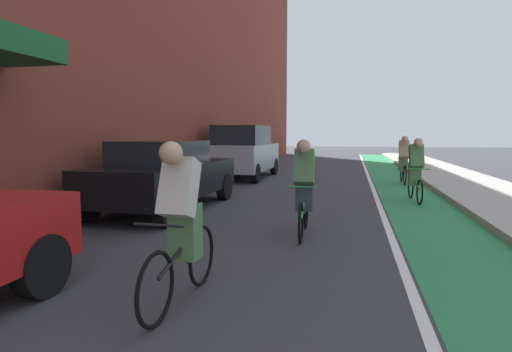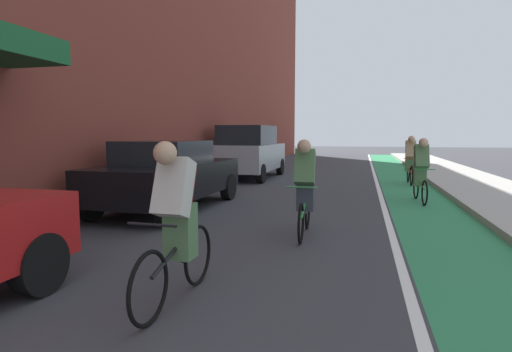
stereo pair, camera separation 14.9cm
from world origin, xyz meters
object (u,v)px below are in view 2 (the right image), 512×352
Objects in this scene: parked_sedan_black at (168,174)px; cyclist_lead at (176,219)px; cyclist_mid at (305,185)px; cyclist_far at (410,159)px; cyclist_trailing at (421,168)px; parked_suv_silver at (249,151)px.

parked_sedan_black is 5.29m from cyclist_lead.
cyclist_far is at bearing 72.78° from cyclist_mid.
cyclist_trailing is at bearing -92.30° from cyclist_far.
parked_suv_silver is 5.75m from cyclist_far.
cyclist_trailing is (5.57, -4.40, -0.17)m from parked_suv_silver.
cyclist_mid reaches higher than parked_sedan_black.
cyclist_mid is at bearing 74.22° from cyclist_lead.
parked_suv_silver is 2.52× the size of cyclist_far.
parked_suv_silver is (0.00, 6.86, 0.23)m from parked_sedan_black.
cyclist_trailing is at bearing -38.31° from parked_suv_silver.
cyclist_trailing is (2.31, 4.10, -0.00)m from cyclist_mid.
parked_sedan_black is 1.01× the size of parked_suv_silver.
cyclist_mid is (3.26, -8.50, -0.17)m from parked_suv_silver.
parked_suv_silver reaches higher than cyclist_mid.
cyclist_lead is at bearing -78.29° from parked_suv_silver.
cyclist_lead is 3.19m from cyclist_mid.
parked_suv_silver reaches higher than cyclist_trailing.
parked_sedan_black is at bearing 153.25° from cyclist_mid.
cyclist_mid is at bearing -119.35° from cyclist_trailing.
cyclist_far is (3.33, 11.01, -0.00)m from cyclist_lead.
cyclist_lead is 7.84m from cyclist_trailing.
cyclist_trailing is at bearing 66.12° from cyclist_lead.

